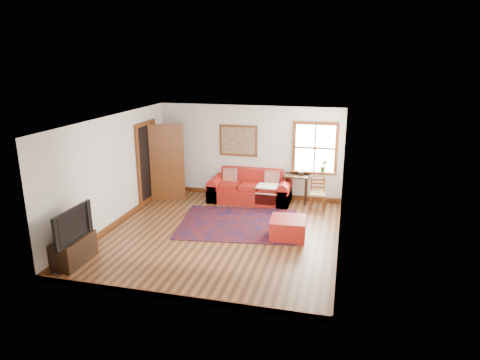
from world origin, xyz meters
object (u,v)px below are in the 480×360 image
(red_leather_sofa, at_px, (250,191))
(side_table, at_px, (296,179))
(red_ottoman, at_px, (288,228))
(ladder_back_chair, at_px, (318,192))
(media_cabinet, at_px, (74,250))

(red_leather_sofa, relative_size, side_table, 2.85)
(side_table, bearing_deg, red_ottoman, -87.08)
(side_table, xyz_separation_m, ladder_back_chair, (0.59, -0.33, -0.19))
(ladder_back_chair, xyz_separation_m, media_cabinet, (-4.19, -4.15, -0.18))
(side_table, bearing_deg, media_cabinet, -128.75)
(red_ottoman, xyz_separation_m, media_cabinet, (-3.72, -2.15, 0.04))
(red_ottoman, bearing_deg, media_cabinet, -153.79)
(red_leather_sofa, bearing_deg, media_cabinet, -119.20)
(side_table, height_order, ladder_back_chair, ladder_back_chair)
(red_leather_sofa, distance_m, ladder_back_chair, 1.80)
(side_table, bearing_deg, ladder_back_chair, -29.47)
(red_ottoman, relative_size, media_cabinet, 0.80)
(media_cabinet, bearing_deg, red_ottoman, 30.04)
(side_table, xyz_separation_m, media_cabinet, (-3.60, -4.48, -0.38))
(red_leather_sofa, distance_m, side_table, 1.26)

